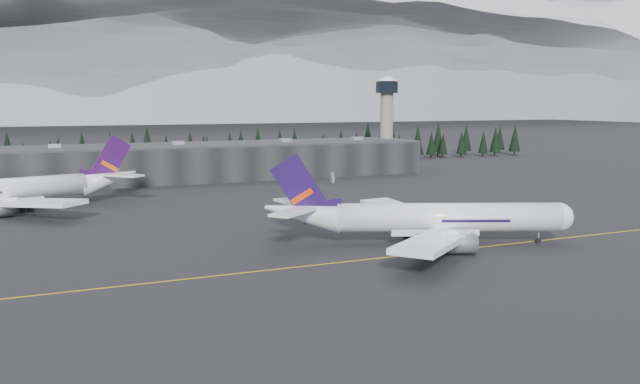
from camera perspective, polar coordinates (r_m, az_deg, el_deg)
name	(u,v)px	position (r m, az deg, el deg)	size (l,w,h in m)	color
ground	(364,257)	(111.67, 4.01, -5.93)	(1400.00, 1400.00, 0.00)	black
taxiline	(369,259)	(109.94, 4.49, -6.15)	(400.00, 0.40, 0.02)	gold
terminal	(207,161)	(227.87, -10.33, 2.79)	(160.00, 30.00, 12.60)	black
control_tower	(387,112)	(256.58, 6.12, 7.29)	(10.00, 10.00, 37.70)	gray
treeline	(187,151)	(263.89, -12.09, 3.72)	(360.00, 20.00, 15.00)	black
mountain_ridge	(88,119)	(1097.96, -20.42, 6.25)	(4400.00, 900.00, 420.00)	white
jet_main	(421,218)	(122.17, 9.22, -2.38)	(58.07, 51.74, 17.74)	white
jet_parked	(15,190)	(176.04, -26.08, 0.18)	(61.93, 56.35, 18.58)	white
gse_vehicle_a	(66,191)	(202.18, -22.17, 0.05)	(2.36, 5.12, 1.42)	silver
gse_vehicle_b	(333,181)	(211.54, 1.19, 0.98)	(1.57, 3.91, 1.33)	silver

